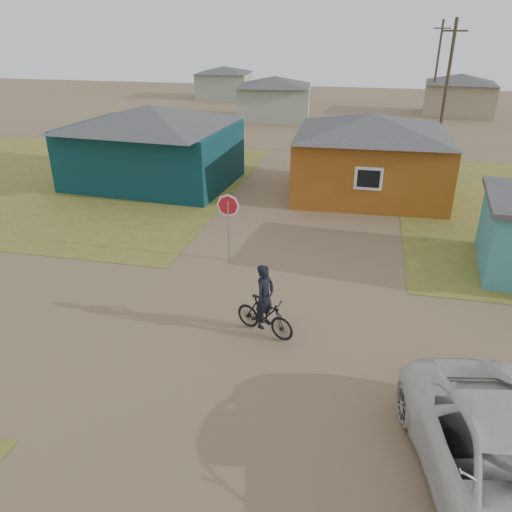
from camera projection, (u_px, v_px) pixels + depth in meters
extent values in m
plane|color=#7B6347|center=(255.00, 352.00, 12.85)|extent=(120.00, 120.00, 0.00)
cube|color=olive|center=(57.00, 179.00, 27.13)|extent=(20.00, 18.00, 0.00)
cube|color=#092B31|center=(153.00, 155.00, 25.84)|extent=(8.40, 6.54, 3.00)
pyramid|color=#37373A|center=(149.00, 115.00, 24.99)|extent=(8.93, 7.08, 1.00)
cube|color=#934E16|center=(369.00, 164.00, 24.08)|extent=(7.21, 6.24, 3.00)
pyramid|color=#37373A|center=(374.00, 123.00, 23.26)|extent=(7.72, 6.76, 0.90)
cube|color=silver|center=(368.00, 179.00, 21.34)|extent=(1.20, 0.06, 1.00)
cube|color=black|center=(368.00, 179.00, 21.32)|extent=(0.95, 0.04, 0.75)
cube|color=gray|center=(274.00, 103.00, 43.49)|extent=(6.49, 5.60, 2.80)
pyramid|color=#37373A|center=(275.00, 81.00, 42.73)|extent=(7.04, 6.15, 0.80)
cube|color=gray|center=(458.00, 99.00, 45.60)|extent=(6.41, 5.50, 2.80)
pyramid|color=#37373A|center=(462.00, 78.00, 44.83)|extent=(6.95, 6.05, 0.80)
cube|color=gray|center=(224.00, 86.00, 55.71)|extent=(5.75, 5.28, 2.70)
pyramid|color=#37373A|center=(224.00, 69.00, 54.99)|extent=(6.28, 5.81, 0.70)
cylinder|color=#413427|center=(446.00, 92.00, 29.29)|extent=(0.20, 0.20, 8.00)
cube|color=#413427|center=(455.00, 31.00, 27.89)|extent=(1.40, 0.10, 0.10)
cylinder|color=#413427|center=(436.00, 70.00, 43.23)|extent=(0.20, 0.20, 8.00)
cube|color=#413427|center=(442.00, 28.00, 41.83)|extent=(1.40, 0.10, 0.10)
cylinder|color=gray|center=(229.00, 231.00, 17.37)|extent=(0.06, 0.06, 2.21)
imported|color=black|center=(265.00, 316.00, 13.41)|extent=(1.87, 1.18, 1.09)
imported|color=black|center=(265.00, 296.00, 13.15)|extent=(0.65, 0.77, 1.79)
imported|color=silver|center=(511.00, 475.00, 8.37)|extent=(3.72, 6.20, 1.61)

